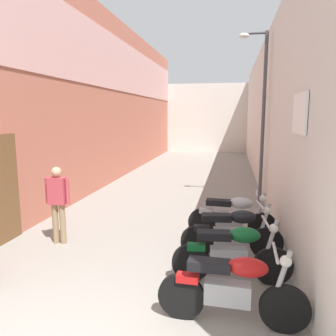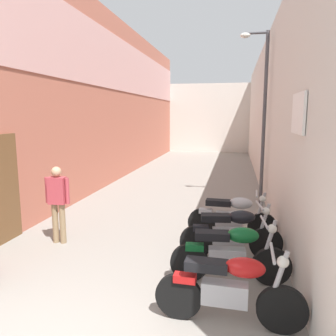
# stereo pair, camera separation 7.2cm
# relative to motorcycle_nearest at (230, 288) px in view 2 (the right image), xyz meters

# --- Properties ---
(ground_plane) EXTENTS (36.96, 36.96, 0.00)m
(ground_plane) POSITION_rel_motorcycle_nearest_xyz_m (-1.81, 6.87, -0.50)
(ground_plane) COLOR gray
(building_left) EXTENTS (0.45, 20.96, 6.31)m
(building_left) POSITION_rel_motorcycle_nearest_xyz_m (-4.75, 8.83, 2.69)
(building_left) COLOR #B76651
(building_left) RESTS_ON ground
(building_right) EXTENTS (0.45, 20.96, 5.10)m
(building_right) POSITION_rel_motorcycle_nearest_xyz_m (1.14, 8.87, 2.05)
(building_right) COLOR beige
(building_right) RESTS_ON ground
(building_far_end) EXTENTS (8.50, 2.00, 4.71)m
(building_far_end) POSITION_rel_motorcycle_nearest_xyz_m (-1.81, 20.35, 1.85)
(building_far_end) COLOR beige
(building_far_end) RESTS_ON ground
(motorcycle_nearest) EXTENTS (1.85, 0.58, 1.04)m
(motorcycle_nearest) POSITION_rel_motorcycle_nearest_xyz_m (0.00, 0.00, 0.00)
(motorcycle_nearest) COLOR black
(motorcycle_nearest) RESTS_ON ground
(motorcycle_second) EXTENTS (1.85, 0.58, 1.04)m
(motorcycle_second) POSITION_rel_motorcycle_nearest_xyz_m (-0.00, 1.07, 0.00)
(motorcycle_second) COLOR black
(motorcycle_second) RESTS_ON ground
(motorcycle_third) EXTENTS (1.84, 0.58, 1.04)m
(motorcycle_third) POSITION_rel_motorcycle_nearest_xyz_m (-0.00, 1.98, 0.00)
(motorcycle_third) COLOR black
(motorcycle_third) RESTS_ON ground
(motorcycle_fourth) EXTENTS (1.85, 0.58, 1.04)m
(motorcycle_fourth) POSITION_rel_motorcycle_nearest_xyz_m (-0.00, 2.97, 0.00)
(motorcycle_fourth) COLOR black
(motorcycle_fourth) RESTS_ON ground
(pedestrian_mid_alley) EXTENTS (0.52, 0.22, 1.57)m
(pedestrian_mid_alley) POSITION_rel_motorcycle_nearest_xyz_m (-3.44, 2.04, 0.42)
(pedestrian_mid_alley) COLOR #8C7251
(pedestrian_mid_alley) RESTS_ON ground
(street_lamp) EXTENTS (0.79, 0.18, 4.82)m
(street_lamp) POSITION_rel_motorcycle_nearest_xyz_m (0.70, 5.87, 2.31)
(street_lamp) COLOR #47474C
(street_lamp) RESTS_ON ground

